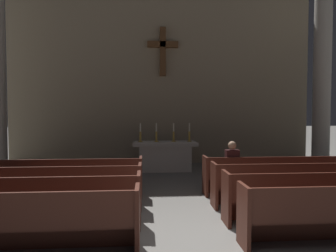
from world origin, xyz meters
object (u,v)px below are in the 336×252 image
lone_worshipper (231,166)px  pew_left_row_4 (64,178)px  pew_left_row_2 (33,202)px  pew_right_row_3 (297,184)px  candlestick_outer_left (140,136)px  candlestick_inner_left (156,136)px  column_right_second (322,73)px  pew_right_row_2 (323,196)px  candlestick_outer_right (189,136)px  pew_left_row_3 (51,188)px  pew_right_row_4 (277,175)px  pew_left_row_1 (7,223)px  altar (165,155)px  candlestick_inner_right (174,136)px

lone_worshipper → pew_left_row_4: bearing=-179.4°
pew_left_row_2 → pew_right_row_3: (5.18, 0.95, 0.00)m
pew_left_row_4 → lone_worshipper: lone_worshipper is taller
candlestick_outer_left → candlestick_inner_left: 0.55m
pew_left_row_2 → pew_right_row_3: bearing=10.4°
column_right_second → candlestick_outer_left: 6.67m
pew_right_row_2 → candlestick_outer_right: 5.40m
pew_left_row_3 → pew_right_row_4: same height
pew_left_row_1 → pew_right_row_4: size_ratio=1.00×
pew_left_row_3 → candlestick_outer_right: candlestick_outer_right is taller
candlestick_outer_left → lone_worshipper: size_ratio=0.48×
pew_right_row_2 → column_right_second: (2.85, 4.78, 2.92)m
pew_left_row_3 → lone_worshipper: size_ratio=2.78×
pew_left_row_2 → pew_right_row_4: size_ratio=1.00×
candlestick_outer_right → altar: bearing=-180.0°
pew_left_row_1 → lone_worshipper: lone_worshipper is taller
pew_left_row_1 → pew_right_row_2: same height
pew_left_row_1 → pew_left_row_3: (0.00, 1.90, 0.00)m
pew_left_row_3 → pew_left_row_4: 0.95m
pew_left_row_4 → pew_right_row_4: 5.18m
candlestick_outer_left → column_right_second: bearing=-2.6°
pew_right_row_2 → candlestick_inner_right: 5.60m
pew_left_row_3 → pew_right_row_3: bearing=0.0°
pew_left_row_2 → candlestick_inner_right: candlestick_inner_right is taller
column_right_second → lone_worshipper: size_ratio=5.28×
pew_right_row_2 → candlestick_outer_right: bearing=108.9°
pew_left_row_1 → pew_right_row_3: (5.18, 1.90, 0.00)m
pew_left_row_1 → pew_right_row_2: size_ratio=1.00×
pew_left_row_1 → candlestick_inner_left: size_ratio=5.74×
pew_right_row_3 → pew_left_row_2: bearing=-169.6°
candlestick_inner_left → pew_right_row_3: bearing=-54.9°
pew_right_row_3 → pew_right_row_4: same height
pew_left_row_1 → altar: altar is taller
pew_left_row_4 → column_right_second: bearing=19.7°
candlestick_inner_right → pew_left_row_1: bearing=-115.6°
pew_right_row_4 → lone_worshipper: 1.18m
pew_right_row_3 → candlestick_outer_right: 4.52m
column_right_second → pew_right_row_2: bearing=-120.8°
candlestick_inner_right → candlestick_inner_left: bearing=180.0°
pew_left_row_1 → pew_right_row_3: same height
pew_right_row_4 → candlestick_inner_left: bearing=132.4°
pew_left_row_4 → pew_right_row_2: 5.51m
candlestick_inner_right → candlestick_outer_right: (0.55, 0.00, 0.00)m
pew_left_row_2 → candlestick_outer_left: 5.40m
candlestick_outer_right → candlestick_inner_right: bearing=180.0°
pew_left_row_3 → candlestick_outer_right: 5.41m
candlestick_inner_left → pew_right_row_4: bearing=-47.6°
pew_right_row_2 → candlestick_inner_left: candlestick_inner_left is taller
column_right_second → candlestick_outer_left: bearing=177.4°
candlestick_inner_left → lone_worshipper: size_ratio=0.48×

